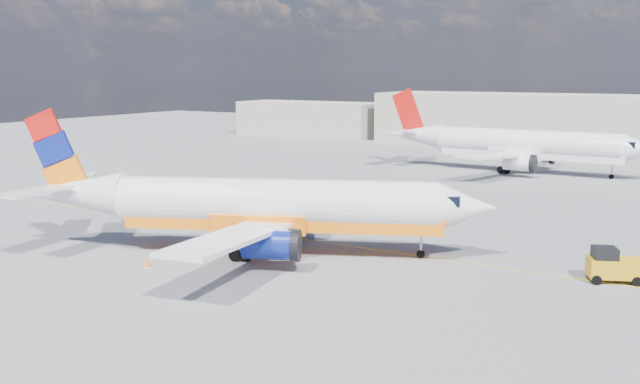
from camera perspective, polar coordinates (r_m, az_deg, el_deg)
The scene contains 8 objects.
ground at distance 46.04m, azimuth -0.38°, elevation -5.00°, with size 240.00×240.00×0.00m, color slate.
taxi_line at distance 48.54m, azimuth 1.47°, elevation -4.22°, with size 70.00×0.15×0.01m, color yellow.
terminal_main at distance 114.72m, azimuth 21.90°, elevation 5.18°, with size 70.00×14.00×8.00m, color #B8AF9E.
terminal_annex at distance 129.72m, azimuth -0.79°, elevation 5.89°, with size 26.00×10.00×6.00m, color #B8AF9E.
main_jet at distance 45.83m, azimuth -4.70°, elevation -1.11°, with size 30.27×22.79×9.33m.
second_jet at distance 85.64m, azimuth 15.56°, elevation 3.65°, with size 31.30×24.78×9.49m.
gse_tug at distance 43.19m, azimuth 22.33°, elevation -5.46°, with size 3.13×2.62×1.97m.
traffic_cone at distance 44.07m, azimuth -13.56°, elevation -5.53°, with size 0.45×0.45×0.63m.
Camera 1 is at (23.19, -38.01, 11.71)m, focal length 40.00 mm.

